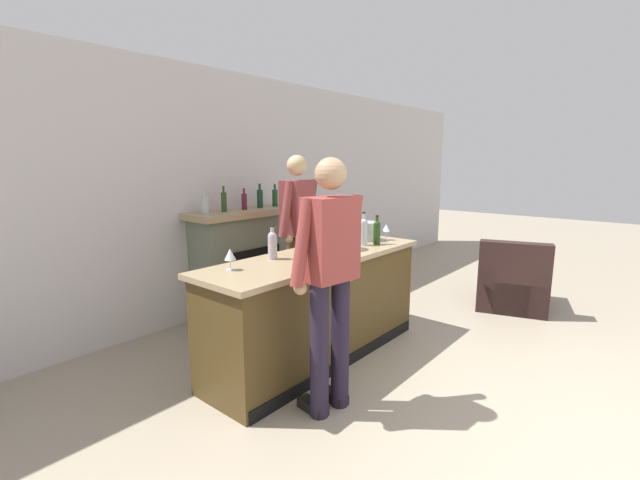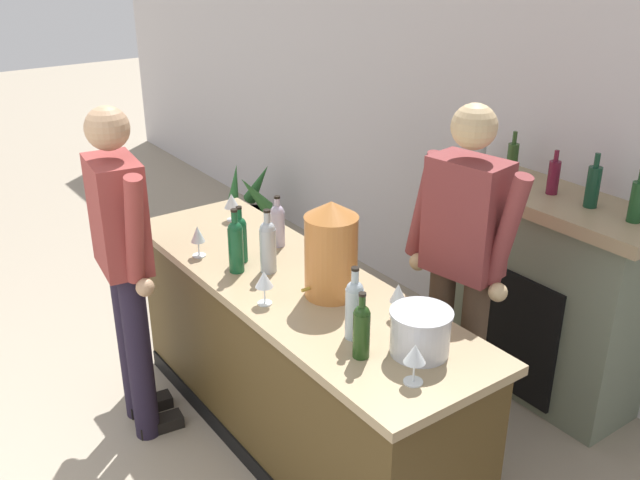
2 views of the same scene
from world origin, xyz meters
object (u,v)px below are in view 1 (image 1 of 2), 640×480
(wine_bottle_merlot_tall, at_px, (315,244))
(wine_glass_back_row, at_px, (386,228))
(person_bartender, at_px, (298,233))
(wine_bottle_riesling_slim, at_px, (272,244))
(armchair_black, at_px, (512,286))
(wine_bottle_port_short, at_px, (377,231))
(wine_bottle_chardonnay_pale, at_px, (300,246))
(wine_glass_front_left, at_px, (348,242))
(wine_glass_mid_counter, at_px, (230,255))
(copper_dispenser, at_px, (329,224))
(ice_bucket_steel, at_px, (366,231))
(wine_bottle_cabernet_heavy, at_px, (364,231))
(wine_glass_by_dispenser, at_px, (298,254))
(person_customer, at_px, (330,276))
(wine_bottle_rose_blush, at_px, (310,240))
(wine_glass_front_right, at_px, (342,231))
(fireplace_stone, at_px, (245,260))

(wine_bottle_merlot_tall, xyz_separation_m, wine_glass_back_row, (1.21, 0.07, -0.03))
(person_bartender, relative_size, wine_bottle_riesling_slim, 6.45)
(armchair_black, height_order, wine_bottle_port_short, wine_bottle_port_short)
(wine_glass_back_row, bearing_deg, wine_bottle_chardonnay_pale, 179.88)
(armchair_black, relative_size, person_bartender, 0.60)
(wine_bottle_chardonnay_pale, relative_size, wine_glass_front_left, 1.83)
(wine_glass_mid_counter, bearing_deg, copper_dispenser, -3.98)
(ice_bucket_steel, distance_m, wine_bottle_cabernet_heavy, 0.29)
(wine_bottle_merlot_tall, xyz_separation_m, wine_glass_front_left, (0.36, -0.06, -0.03))
(wine_glass_by_dispenser, bearing_deg, person_customer, -102.91)
(armchair_black, height_order, wine_bottle_merlot_tall, wine_bottle_merlot_tall)
(wine_bottle_port_short, distance_m, wine_bottle_chardonnay_pale, 1.05)
(wine_glass_front_left, bearing_deg, wine_glass_back_row, 9.09)
(wine_bottle_rose_blush, bearing_deg, wine_glass_front_right, 16.80)
(wine_bottle_rose_blush, relative_size, wine_bottle_riesling_slim, 1.16)
(wine_bottle_cabernet_heavy, relative_size, wine_bottle_riesling_slim, 1.15)
(copper_dispenser, bearing_deg, wine_glass_by_dispenser, -157.41)
(wine_glass_by_dispenser, bearing_deg, wine_glass_back_row, 5.63)
(fireplace_stone, distance_m, wine_glass_mid_counter, 1.83)
(ice_bucket_steel, xyz_separation_m, wine_bottle_riesling_slim, (-1.21, 0.10, 0.03))
(wine_bottle_rose_blush, bearing_deg, wine_glass_by_dispenser, -151.12)
(wine_bottle_port_short, bearing_deg, wine_glass_by_dispenser, -175.49)
(ice_bucket_steel, bearing_deg, wine_bottle_rose_blush, -173.85)
(person_bartender, bearing_deg, wine_glass_mid_counter, -157.86)
(ice_bucket_steel, distance_m, wine_bottle_chardonnay_pale, 1.17)
(wine_bottle_riesling_slim, height_order, wine_bottle_merlot_tall, wine_bottle_merlot_tall)
(wine_bottle_cabernet_heavy, distance_m, wine_bottle_merlot_tall, 0.83)
(wine_bottle_riesling_slim, distance_m, wine_glass_mid_counter, 0.46)
(wine_bottle_rose_blush, bearing_deg, person_bartender, 49.30)
(person_bartender, relative_size, wine_glass_back_row, 10.94)
(copper_dispenser, height_order, wine_bottle_port_short, copper_dispenser)
(copper_dispenser, height_order, wine_bottle_rose_blush, copper_dispenser)
(ice_bucket_steel, distance_m, wine_glass_by_dispenser, 1.37)
(fireplace_stone, distance_m, armchair_black, 3.23)
(wine_bottle_port_short, bearing_deg, person_customer, -160.48)
(wine_bottle_cabernet_heavy, xyz_separation_m, wine_glass_by_dispenser, (-1.09, -0.16, -0.03))
(fireplace_stone, height_order, wine_bottle_merlot_tall, fireplace_stone)
(wine_bottle_riesling_slim, xyz_separation_m, wine_bottle_merlot_tall, (0.14, -0.33, 0.02))
(wine_bottle_cabernet_heavy, height_order, wine_glass_by_dispenser, wine_bottle_cabernet_heavy)
(person_customer, distance_m, wine_glass_front_right, 1.40)
(armchair_black, distance_m, wine_bottle_cabernet_heavy, 2.30)
(wine_glass_front_left, bearing_deg, person_bartender, 69.29)
(armchair_black, height_order, wine_glass_front_right, wine_glass_front_right)
(wine_bottle_merlot_tall, relative_size, wine_glass_back_row, 1.99)
(wine_glass_front_left, bearing_deg, wine_bottle_cabernet_heavy, 18.33)
(wine_bottle_riesling_slim, relative_size, wine_glass_back_row, 1.70)
(ice_bucket_steel, relative_size, wine_glass_front_left, 1.55)
(wine_glass_mid_counter, bearing_deg, ice_bucket_steel, -2.61)
(wine_glass_by_dispenser, bearing_deg, copper_dispenser, 22.59)
(wine_glass_front_right, bearing_deg, ice_bucket_steel, -23.00)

